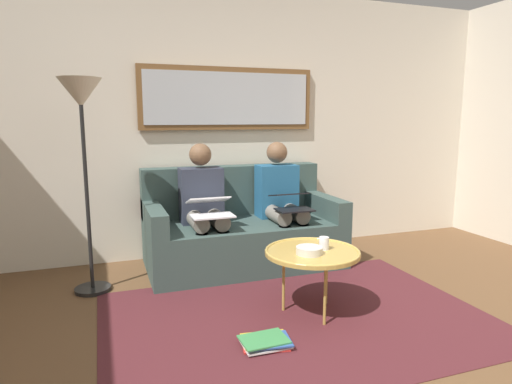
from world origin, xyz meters
The scene contains 13 objects.
wall_rear centered at (0.00, -2.60, 1.30)m, with size 6.00×0.12×2.60m, color beige.
area_rug centered at (0.00, -0.85, 0.00)m, with size 2.60×1.80×0.01m, color #4C1E23.
couch centered at (0.00, -2.12, 0.31)m, with size 1.76×0.90×0.90m.
framed_mirror centered at (0.00, -2.51, 1.55)m, with size 1.75×0.05×0.60m.
coffee_table centered at (-0.13, -0.90, 0.44)m, with size 0.66×0.66×0.47m.
cup centered at (-0.22, -0.90, 0.50)m, with size 0.07×0.07×0.09m, color silver.
bowl centered at (-0.08, -0.84, 0.48)m, with size 0.18×0.18×0.05m, color beige.
person_left centered at (-0.37, -2.05, 0.61)m, with size 0.38×0.58×1.14m.
laptop_black centered at (-0.37, -1.80, 0.63)m, with size 0.31×0.35×0.15m.
person_right centered at (0.37, -2.05, 0.61)m, with size 0.38×0.58×1.14m.
laptop_white centered at (0.37, -1.81, 0.63)m, with size 0.35×0.36×0.15m.
magazine_stack centered at (0.34, -0.58, 0.03)m, with size 0.32×0.27×0.05m.
standing_lamp centered at (1.33, -1.85, 1.37)m, with size 0.32×0.32×1.66m.
Camera 1 is at (1.22, 1.75, 1.37)m, focal length 31.01 mm.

